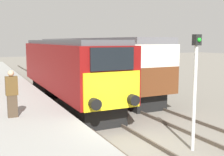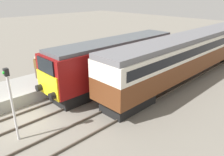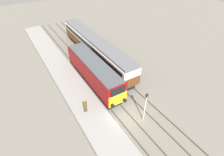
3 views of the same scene
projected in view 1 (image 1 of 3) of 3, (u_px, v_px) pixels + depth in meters
The scene contains 8 objects.
ground_plane at pixel (133, 147), 9.98m from camera, with size 120.00×120.00×0.00m, color slate.
platform_left at pixel (9, 101), 15.62m from camera, with size 3.50×50.00×0.85m.
rails_near_track at pixel (84, 113), 14.43m from camera, with size 1.51×60.00×0.14m.
rails_far_track at pixel (140, 106), 15.90m from camera, with size 1.50×60.00×0.14m.
locomotive at pixel (67, 69), 16.65m from camera, with size 2.70×12.68×3.78m.
passenger_carriage at pixel (85, 57), 23.55m from camera, with size 2.75×21.09×3.93m.
person_on_platform at pixel (12, 94), 10.62m from camera, with size 0.44×0.26×1.80m.
signal_post at pixel (195, 83), 9.37m from camera, with size 0.24×0.28×3.96m.
Camera 1 is at (-4.87, -8.27, 3.76)m, focal length 45.00 mm.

